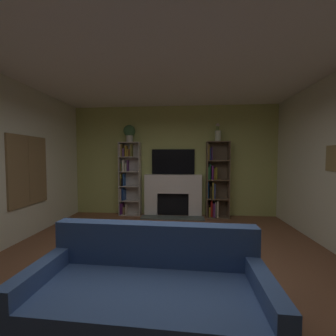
# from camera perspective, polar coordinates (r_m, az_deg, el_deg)

# --- Properties ---
(ground_plane) EXTENTS (6.90, 6.90, 0.00)m
(ground_plane) POSITION_cam_1_polar(r_m,az_deg,el_deg) (2.88, -2.08, -28.54)
(ground_plane) COLOR brown
(wall_back_accent) EXTENTS (5.41, 0.06, 2.86)m
(wall_back_accent) POSITION_cam_1_polar(r_m,az_deg,el_deg) (5.36, 1.50, 2.04)
(wall_back_accent) COLOR #B6BD69
(wall_back_accent) RESTS_ON ground_plane
(ceiling) EXTENTS (5.41, 5.87, 0.06)m
(ceiling) POSITION_cam_1_polar(r_m,az_deg,el_deg) (2.83, -2.20, 32.20)
(ceiling) COLOR white
(ceiling) RESTS_ON wall_back_accent
(fireplace) EXTENTS (1.57, 0.51, 1.07)m
(fireplace) POSITION_cam_1_polar(r_m,az_deg,el_deg) (5.30, 1.41, -7.37)
(fireplace) COLOR white
(fireplace) RESTS_ON ground_plane
(tv) EXTENTS (1.11, 0.06, 0.65)m
(tv) POSITION_cam_1_polar(r_m,az_deg,el_deg) (5.30, 1.47, 1.77)
(tv) COLOR black
(tv) RESTS_ON fireplace
(bookshelf_left) EXTENTS (0.56, 0.27, 1.91)m
(bookshelf_left) POSITION_cam_1_polar(r_m,az_deg,el_deg) (5.45, -11.18, -2.39)
(bookshelf_left) COLOR beige
(bookshelf_left) RESTS_ON ground_plane
(bookshelf_right) EXTENTS (0.56, 0.33, 1.91)m
(bookshelf_right) POSITION_cam_1_polar(r_m,az_deg,el_deg) (5.29, 13.02, -4.20)
(bookshelf_right) COLOR brown
(bookshelf_right) RESTS_ON ground_plane
(potted_plant) EXTENTS (0.30, 0.30, 0.44)m
(potted_plant) POSITION_cam_1_polar(r_m,az_deg,el_deg) (5.40, -10.83, 9.93)
(potted_plant) COLOR beige
(potted_plant) RESTS_ON bookshelf_left
(vase_with_flowers) EXTENTS (0.15, 0.15, 0.46)m
(vase_with_flowers) POSITION_cam_1_polar(r_m,az_deg,el_deg) (5.27, 13.90, 8.98)
(vase_with_flowers) COLOR beige
(vase_with_flowers) RESTS_ON bookshelf_right
(couch) EXTENTS (2.07, 0.91, 0.83)m
(couch) POSITION_cam_1_polar(r_m,az_deg,el_deg) (2.13, -5.54, -32.36)
(couch) COLOR #3C588E
(couch) RESTS_ON ground_plane
(coffee_table) EXTENTS (0.83, 0.45, 0.42)m
(coffee_table) POSITION_cam_1_polar(r_m,az_deg,el_deg) (2.73, -2.60, -21.87)
(coffee_table) COLOR olive
(coffee_table) RESTS_ON ground_plane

